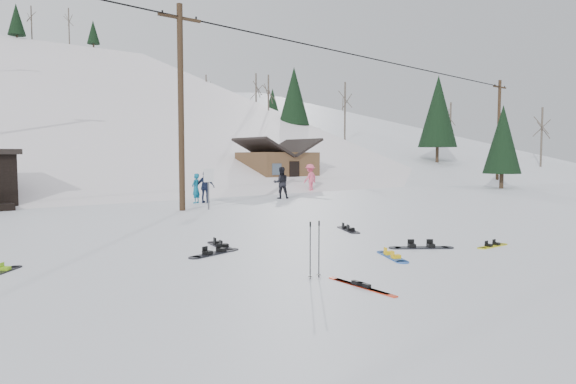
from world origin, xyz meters
TOP-DOWN VIEW (x-y plane):
  - ground at (0.00, 0.00)m, footprint 200.00×200.00m
  - ridge_right at (38.00, 50.00)m, footprint 45.66×93.98m
  - treeline_right at (36.00, 42.00)m, footprint 20.00×60.00m
  - utility_pole at (2.00, 14.00)m, footprint 2.00×0.26m
  - utility_pole_right at (34.00, 17.00)m, footprint 2.00×0.26m
  - trail_sign at (3.10, 13.58)m, footprint 0.50×0.09m
  - cabin at (15.00, 24.00)m, footprint 5.39×4.40m
  - hero_snowboard at (0.99, 1.24)m, footprint 0.87×1.39m
  - hero_skis at (-1.64, -0.22)m, footprint 0.21×1.74m
  - ski_poles at (-1.85, 0.83)m, footprint 0.31×0.08m
  - board_scatter_a at (-2.10, 4.28)m, footprint 1.59×0.66m
  - board_scatter_b at (-1.44, 5.05)m, footprint 0.60×1.63m
  - board_scatter_d at (2.55, 1.56)m, footprint 1.44×1.15m
  - board_scatter_e at (4.25, 0.53)m, footprint 1.28×0.25m
  - board_scatter_f at (3.39, 5.08)m, footprint 0.93×1.55m
  - skier_teal at (4.22, 16.84)m, footprint 0.67×0.60m
  - skier_dark at (9.35, 16.29)m, footprint 1.10×1.02m
  - skier_pink at (14.36, 19.52)m, footprint 1.34×0.95m
  - skier_navy at (4.66, 16.61)m, footprint 0.93×1.00m

SIDE VIEW (x-z plane):
  - ridge_right at x=38.00m, z-range -38.30..16.30m
  - ground at x=0.00m, z-range 0.00..0.00m
  - treeline_right at x=36.00m, z-range -5.00..5.00m
  - board_scatter_e at x=4.25m, z-range -0.02..0.07m
  - hero_skis at x=-1.64m, z-range -0.02..0.07m
  - hero_snowboard at x=0.99m, z-range -0.03..0.08m
  - board_scatter_a at x=-2.10m, z-range -0.03..0.09m
  - board_scatter_b at x=-1.44m, z-range -0.03..0.09m
  - board_scatter_f at x=3.39m, z-range -0.03..0.09m
  - board_scatter_d at x=2.55m, z-range -0.03..0.09m
  - ski_poles at x=-1.85m, z-range 0.01..1.15m
  - skier_teal at x=4.22m, z-range 0.00..1.53m
  - skier_navy at x=4.66m, z-range 0.00..1.66m
  - skier_dark at x=9.35m, z-range 0.00..1.80m
  - skier_pink at x=14.36m, z-range 0.00..1.88m
  - trail_sign at x=3.10m, z-range 0.35..2.20m
  - cabin at x=15.00m, z-range -0.40..3.37m
  - utility_pole at x=2.00m, z-range 0.18..9.18m
  - utility_pole_right at x=34.00m, z-range 0.18..9.18m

